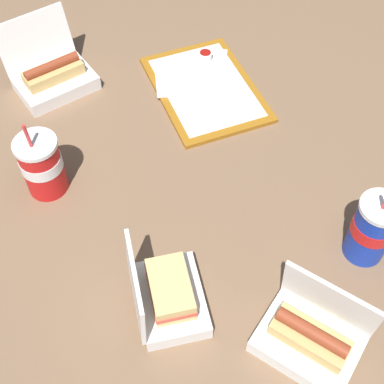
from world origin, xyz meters
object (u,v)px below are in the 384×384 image
Objects in this scene: clamshell_hotdog_right at (53,75)px; soda_cup_front at (372,229)px; plastic_fork at (224,62)px; soda_cup_back at (42,165)px; food_tray at (205,89)px; clamshell_sandwich_left at (167,295)px; ketchup_cup at (205,56)px; clamshell_hotdog_center at (310,337)px.

clamshell_hotdog_right is 0.92m from soda_cup_front.
plastic_fork is 0.62m from soda_cup_back.
food_tray is at bearing 78.02° from clamshell_hotdog_right.
clamshell_sandwich_left is (0.71, -0.26, 0.03)m from plastic_fork.
plastic_fork is (0.02, 0.05, -0.01)m from ketchup_cup.
plastic_fork is 0.68m from soda_cup_front.
food_tray is 1.95× the size of soda_cup_back.
plastic_fork is at bearing 159.53° from clamshell_sandwich_left.
soda_cup_back reaches higher than plastic_fork.
ketchup_cup is at bearing -177.37° from clamshell_hotdog_center.
clamshell_sandwich_left is at bearing -4.62° from plastic_fork.
clamshell_hotdog_center reaches higher than plastic_fork.
soda_cup_back reaches higher than clamshell_hotdog_center.
clamshell_hotdog_right reaches higher than clamshell_hotdog_center.
clamshell_sandwich_left is 0.80× the size of clamshell_hotdog_center.
clamshell_hotdog_right is 1.12× the size of clamshell_hotdog_center.
clamshell_hotdog_center is (0.75, 0.06, 0.03)m from food_tray.
soda_cup_front is 0.73m from soda_cup_back.
clamshell_hotdog_center is at bearing 2.63° from ketchup_cup.
soda_cup_back is (0.38, -0.45, 0.05)m from ketchup_cup.
clamshell_sandwich_left is at bearing -82.66° from soda_cup_front.
soda_cup_front is at bearing 45.11° from clamshell_hotdog_right.
plastic_fork is 0.47× the size of clamshell_hotdog_center.
ketchup_cup is 0.87m from clamshell_hotdog_center.
ketchup_cup is 0.18× the size of soda_cup_front.
soda_cup_front is (-0.19, 0.18, 0.04)m from clamshell_hotdog_center.
ketchup_cup is 0.36× the size of plastic_fork.
clamshell_hotdog_center is at bearing -44.39° from soda_cup_front.
soda_cup_back is at bearing -38.46° from plastic_fork.
food_tray is 0.12m from plastic_fork.
food_tray is 0.51m from soda_cup_back.
ketchup_cup is 0.22× the size of clamshell_sandwich_left.
food_tray is 0.12m from ketchup_cup.
clamshell_hotdog_right is at bearing -73.64° from plastic_fork.
soda_cup_front is (0.56, 0.24, 0.08)m from food_tray.
food_tray is 0.42m from clamshell_hotdog_right.
ketchup_cup is 0.72m from soda_cup_front.
food_tray is at bearing -10.19° from ketchup_cup.
clamshell_hotdog_center is at bearing 29.29° from clamshell_hotdog_right.
clamshell_hotdog_center is 1.03× the size of soda_cup_front.
soda_cup_front reaches higher than ketchup_cup.
plastic_fork is 0.49× the size of soda_cup_front.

